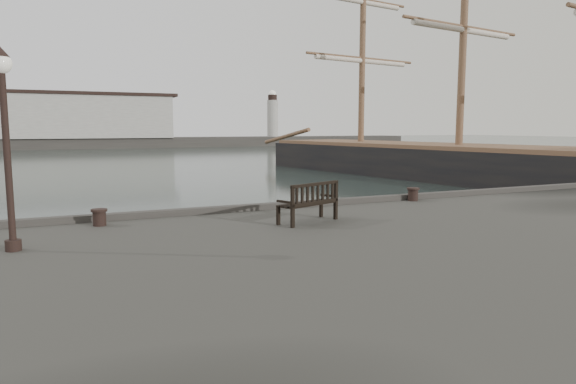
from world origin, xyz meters
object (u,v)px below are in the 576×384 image
object	(u,v)px
lamp_post	(5,122)
tall_ship_main	(458,170)
bollard_left	(99,217)
bench	(309,210)
bollard_right	(413,194)

from	to	relation	value
lamp_post	tall_ship_main	xyz separation A→B (m)	(29.24, 19.32, -3.38)
bollard_left	bench	bearing A→B (deg)	-19.08
lamp_post	tall_ship_main	world-z (taller)	tall_ship_main
tall_ship_main	lamp_post	bearing A→B (deg)	-156.12
lamp_post	tall_ship_main	distance (m)	35.21
bench	tall_ship_main	distance (m)	29.36
lamp_post	bollard_right	bearing A→B (deg)	11.79
bench	lamp_post	distance (m)	7.21
bollard_right	tall_ship_main	world-z (taller)	tall_ship_main
bollard_left	tall_ship_main	xyz separation A→B (m)	(27.45, 17.20, -1.01)
bench	tall_ship_main	world-z (taller)	tall_ship_main
bollard_right	lamp_post	xyz separation A→B (m)	(-11.84, -2.47, 2.36)
bollard_right	lamp_post	world-z (taller)	lamp_post
bench	tall_ship_main	bearing A→B (deg)	19.17
bollard_left	bollard_right	bearing A→B (deg)	2.01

